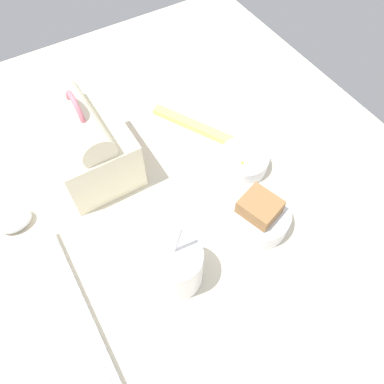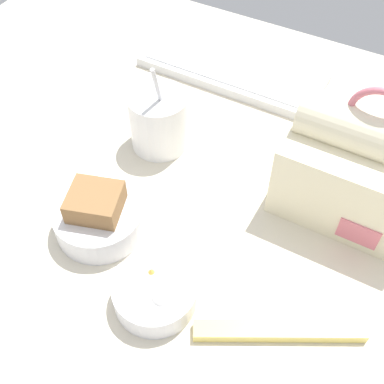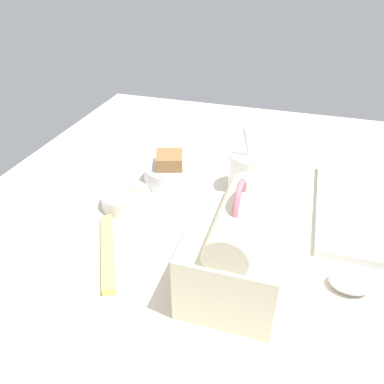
{
  "view_description": "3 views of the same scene",
  "coord_description": "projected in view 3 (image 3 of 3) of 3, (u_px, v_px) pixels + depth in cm",
  "views": [
    {
      "loc": [
        -35.99,
        20.7,
        71.53
      ],
      "look_at": [
        0.3,
        -1.09,
        7.0
      ],
      "focal_mm": 35.0,
      "sensor_mm": 36.0,
      "label": 1
    },
    {
      "loc": [
        22.35,
        -40.88,
        61.73
      ],
      "look_at": [
        0.3,
        -1.09,
        7.0
      ],
      "focal_mm": 45.0,
      "sensor_mm": 36.0,
      "label": 2
    },
    {
      "loc": [
        68.53,
        19.54,
        53.94
      ],
      "look_at": [
        0.3,
        -1.09,
        7.0
      ],
      "focal_mm": 35.0,
      "sensor_mm": 36.0,
      "label": 3
    }
  ],
  "objects": [
    {
      "name": "keyboard",
      "position": [
        348.0,
        207.0,
        0.87
      ],
      "size": [
        36.76,
        14.31,
        2.1
      ],
      "color": "silver",
      "rests_on": "desk_surface"
    },
    {
      "name": "desk_surface",
      "position": [
        197.0,
        213.0,
        0.89
      ],
      "size": [
        140.0,
        110.0,
        2.0
      ],
      "color": "beige",
      "rests_on": "ground"
    },
    {
      "name": "bento_bowl_sandwich",
      "position": [
        170.0,
        171.0,
        0.97
      ],
      "size": [
        13.38,
        13.38,
        8.05
      ],
      "color": "silver",
      "rests_on": "desk_surface"
    },
    {
      "name": "computer_mouse",
      "position": [
        350.0,
        282.0,
        0.67
      ],
      "size": [
        5.59,
        7.37,
        2.9
      ],
      "color": "silver",
      "rests_on": "desk_surface"
    },
    {
      "name": "bento_bowl_snacks",
      "position": [
        126.0,
        198.0,
        0.88
      ],
      "size": [
        11.29,
        11.29,
        4.96
      ],
      "color": "silver",
      "rests_on": "desk_surface"
    },
    {
      "name": "lunch_bag",
      "position": [
        235.0,
        251.0,
        0.64
      ],
      "size": [
        20.88,
        16.32,
        22.14
      ],
      "color": "#EFE5C1",
      "rests_on": "desk_surface"
    },
    {
      "name": "soup_cup",
      "position": [
        249.0,
        171.0,
        0.92
      ],
      "size": [
        9.94,
        9.94,
        17.04
      ],
      "color": "white",
      "rests_on": "desk_surface"
    },
    {
      "name": "chopstick_case",
      "position": [
        108.0,
        251.0,
        0.75
      ],
      "size": [
        20.61,
        12.74,
        1.6
      ],
      "color": "#EFD666",
      "rests_on": "desk_surface"
    }
  ]
}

